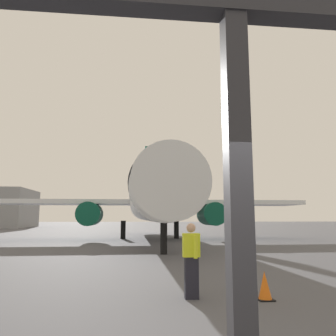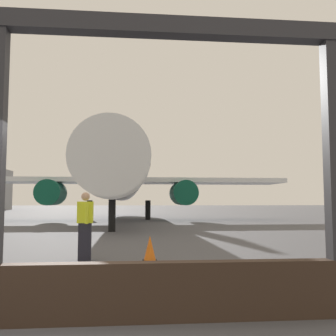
# 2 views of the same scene
# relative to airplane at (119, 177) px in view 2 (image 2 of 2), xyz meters

# --- Properties ---
(ground_plane) EXTENTS (220.00, 220.00, 0.00)m
(ground_plane) POSITION_rel_airplane_xyz_m (-0.80, 14.09, -3.46)
(ground_plane) COLOR #4C4C51
(airplane) EXTENTS (26.49, 29.62, 10.34)m
(airplane) POSITION_rel_airplane_xyz_m (0.00, 0.00, 0.00)
(airplane) COLOR silver
(airplane) RESTS_ON ground
(ground_crew_worker) EXTENTS (0.40, 0.55, 1.74)m
(ground_crew_worker) POSITION_rel_airplane_xyz_m (-0.26, -20.62, -2.55)
(ground_crew_worker) COLOR black
(ground_crew_worker) RESTS_ON ground
(traffic_cone) EXTENTS (0.36, 0.36, 0.64)m
(traffic_cone) POSITION_rel_airplane_xyz_m (1.39, -20.92, -3.15)
(traffic_cone) COLOR orange
(traffic_cone) RESTS_ON ground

